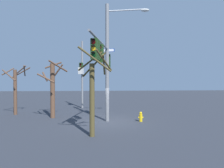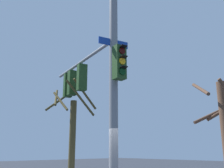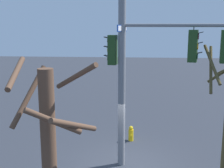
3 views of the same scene
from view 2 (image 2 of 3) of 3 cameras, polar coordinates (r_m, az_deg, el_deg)
main_signal_pole_assembly at (r=9.45m, az=-3.64°, el=3.76°), size 4.25×5.79×8.78m
bare_tree_across_street at (r=11.61m, az=-8.90°, el=-11.10°), size 1.96×1.97×4.79m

